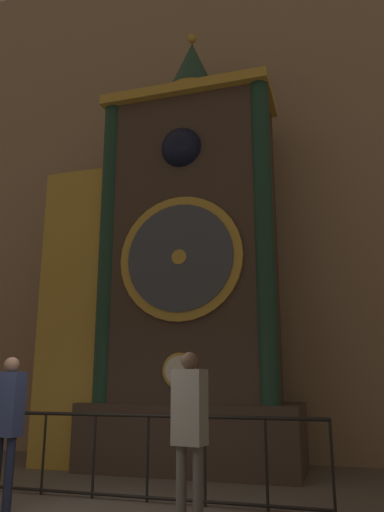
# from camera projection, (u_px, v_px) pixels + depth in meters

# --- Properties ---
(cathedral_back_wall) EXTENTS (24.00, 0.32, 12.31)m
(cathedral_back_wall) POSITION_uv_depth(u_px,v_px,m) (190.00, 177.00, 11.63)
(cathedral_back_wall) COLOR #997A5B
(cathedral_back_wall) RESTS_ON ground_plane
(clock_tower) EXTENTS (4.89, 1.83, 8.81)m
(clock_tower) POSITION_uv_depth(u_px,v_px,m) (170.00, 273.00, 9.62)
(clock_tower) COLOR #423328
(clock_tower) RESTS_ON ground_plane
(railing_fence) EXTENTS (4.77, 0.05, 1.10)m
(railing_fence) POSITION_uv_depth(u_px,v_px,m) (148.00, 452.00, 6.62)
(railing_fence) COLOR black
(railing_fence) RESTS_ON ground_plane
(visitor_near) EXTENTS (0.35, 0.23, 1.83)m
(visitor_near) POSITION_uv_depth(u_px,v_px,m) (7.00, 417.00, 6.15)
(visitor_near) COLOR #1B213A
(visitor_near) RESTS_ON ground_plane
(visitor_far) EXTENTS (0.38, 0.28, 1.84)m
(visitor_far) POSITION_uv_depth(u_px,v_px,m) (190.00, 423.00, 5.27)
(visitor_far) COLOR #58554F
(visitor_far) RESTS_ON ground_plane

